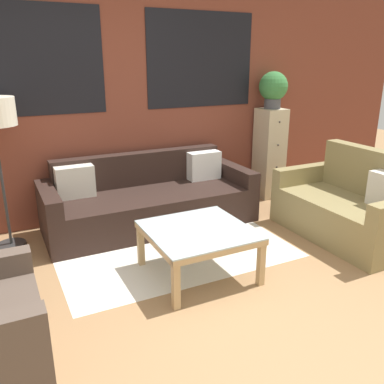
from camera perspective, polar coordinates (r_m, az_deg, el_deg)
The scene contains 8 objects.
ground_plane at distance 3.16m, azimuth 6.23°, elevation -16.96°, with size 16.00×16.00×0.00m, color #9E754C.
wall_back_brick at distance 4.83m, azimuth -9.29°, elevation 13.13°, with size 8.40×0.09×2.80m.
rug at distance 4.12m, azimuth -2.75°, elevation -7.93°, with size 2.25×1.47×0.00m.
couch_dark at distance 4.64m, azimuth -5.96°, elevation -1.30°, with size 2.34×0.88×0.78m.
settee_vintage at distance 4.60m, azimuth 21.15°, elevation -2.16°, with size 0.80×1.46×0.92m.
coffee_table at distance 3.51m, azimuth 0.87°, elevation -6.21°, with size 0.85×0.85×0.43m.
drawer_cabinet at distance 5.61m, azimuth 10.79°, elevation 5.34°, with size 0.32×0.36×1.20m.
potted_plant at distance 5.48m, azimuth 11.33°, elevation 14.12°, with size 0.37×0.37×0.47m.
Camera 1 is at (-1.44, -2.15, 1.82)m, focal length 38.00 mm.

